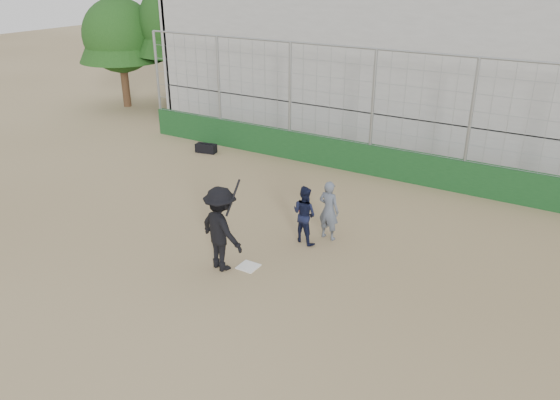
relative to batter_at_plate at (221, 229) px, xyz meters
The scene contains 10 objects.
ground 1.14m from the batter_at_plate, 32.74° to the left, with size 90.00×90.00×0.00m, color olive.
home_plate 1.13m from the batter_at_plate, 32.74° to the left, with size 0.44×0.44×0.02m, color white.
backstop 7.33m from the batter_at_plate, 86.17° to the left, with size 18.10×0.25×4.04m.
bleachers 12.43m from the batter_at_plate, 87.72° to the left, with size 20.25×6.70×6.98m.
tree_left 15.81m from the batter_at_plate, 132.89° to the left, with size 4.48×4.48×7.00m.
tree_right 16.53m from the batter_at_plate, 142.97° to the left, with size 3.84×3.84×6.00m.
batter_at_plate is the anchor object (origin of this frame).
catcher_crouched 2.32m from the batter_at_plate, 64.52° to the left, with size 0.85×0.74×1.03m.
umpire 2.92m from the batter_at_plate, 61.17° to the left, with size 0.56×0.37×1.38m, color #515966.
equipment_bag 8.34m from the batter_at_plate, 130.85° to the left, with size 0.80×0.46×0.36m.
Camera 1 is at (6.22, -8.86, 6.41)m, focal length 35.00 mm.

